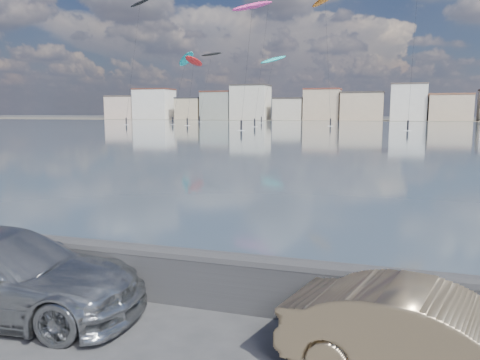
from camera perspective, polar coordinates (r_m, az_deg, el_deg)
bay_water at (r=96.65m, az=15.24°, el=5.96°), size 500.00×177.00×0.00m
far_shore_strip at (r=205.07m, az=16.49°, el=7.04°), size 500.00×60.00×0.00m
seawall at (r=9.11m, az=-8.64°, el=-11.00°), size 400.00×0.36×1.08m
far_buildings at (r=191.04m, az=16.88°, el=8.75°), size 240.79×13.26×14.60m
car_silver at (r=9.42m, az=-27.12°, el=-10.12°), size 5.38×2.70×1.50m
car_champagne at (r=6.85m, az=22.53°, el=-17.71°), size 4.18×2.31×1.30m
kitesurfer_1 at (r=131.19m, az=10.36°, el=20.76°), size 9.39×16.39×34.07m
kitesurfer_2 at (r=154.75m, az=4.07°, el=14.37°), size 8.73×15.03×22.00m
kitesurfer_3 at (r=137.17m, az=-6.60°, el=14.34°), size 8.11×11.61×20.52m
kitesurfer_6 at (r=135.66m, az=-12.10°, el=20.14°), size 8.53×9.31×33.55m
kitesurfer_9 at (r=173.06m, az=-3.49°, el=14.95°), size 9.20×15.72×24.70m
kitesurfer_10 at (r=126.88m, az=-5.64°, el=14.13°), size 3.26×12.22×18.10m
kitesurfer_18 at (r=97.62m, az=1.53°, el=20.32°), size 8.28×13.18×26.06m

